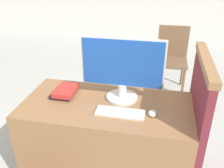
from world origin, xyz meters
name	(u,v)px	position (x,y,z in m)	size (l,w,h in m)	color
desk	(107,141)	(0.00, 0.34, 0.38)	(1.36, 0.68, 0.76)	#8C603D
carrel_divider	(194,127)	(0.71, 0.39, 0.60)	(0.07, 0.78, 1.19)	maroon
monitor	(122,69)	(0.11, 0.46, 1.03)	(0.66, 0.26, 0.52)	silver
keyboard	(120,113)	(0.13, 0.22, 0.77)	(0.37, 0.13, 0.02)	silver
mouse	(152,113)	(0.37, 0.25, 0.78)	(0.06, 0.08, 0.04)	silver
book_stack	(65,91)	(-0.38, 0.41, 0.79)	(0.19, 0.25, 0.07)	#232328
far_chair	(172,55)	(0.55, 2.25, 0.53)	(0.44, 0.44, 0.93)	brown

